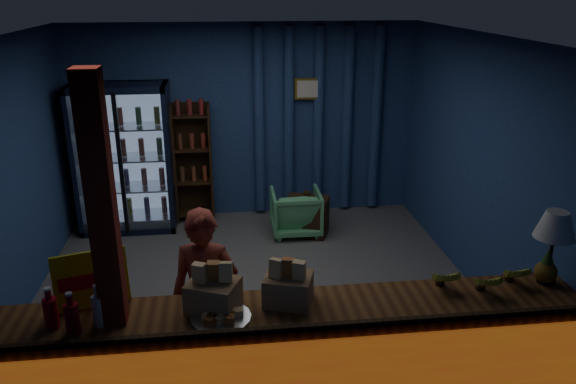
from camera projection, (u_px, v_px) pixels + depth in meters
name	position (u px, v px, depth m)	size (l,w,h in m)	color
ground	(257.00, 290.00, 5.93)	(4.60, 4.60, 0.00)	#515154
room_walls	(254.00, 147.00, 5.39)	(4.60, 4.60, 4.60)	navy
counter	(274.00, 368.00, 3.99)	(4.40, 0.57, 0.99)	brown
support_post	(110.00, 273.00, 3.59)	(0.16, 0.16, 2.60)	maroon
beverage_cooler	(125.00, 158.00, 7.22)	(1.20, 0.62, 1.90)	black
bottle_shelf	(193.00, 163.00, 7.49)	(0.50, 0.28, 1.60)	#322010
curtain_folds	(318.00, 121.00, 7.58)	(1.74, 0.14, 2.50)	navy
framed_picture	(308.00, 89.00, 7.37)	(0.36, 0.04, 0.28)	gold
shopkeeper	(206.00, 298.00, 4.38)	(0.53, 0.35, 1.46)	maroon
green_chair	(296.00, 212.00, 7.21)	(0.62, 0.64, 0.58)	#5BB777
side_table	(307.00, 216.00, 7.20)	(0.63, 0.54, 0.58)	#322010
yellow_sign	(91.00, 280.00, 3.82)	(0.50, 0.23, 0.39)	#D7CF0B
soda_bottles	(74.00, 312.00, 3.58)	(0.39, 0.17, 0.29)	#B00B1C
snack_box_left	(213.00, 293.00, 3.79)	(0.41, 0.38, 0.35)	#9E794C
snack_box_centre	(288.00, 287.00, 3.88)	(0.38, 0.35, 0.34)	#9E794C
pastry_tray	(221.00, 316.00, 3.71)	(0.41, 0.41, 0.07)	silver
banana_bunches	(480.00, 277.00, 4.08)	(0.77, 0.30, 0.17)	gold
table_lamp	(555.00, 228.00, 4.02)	(0.29, 0.29, 0.57)	black
pineapple	(546.00, 269.00, 4.13)	(0.16, 0.16, 0.28)	#91651A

